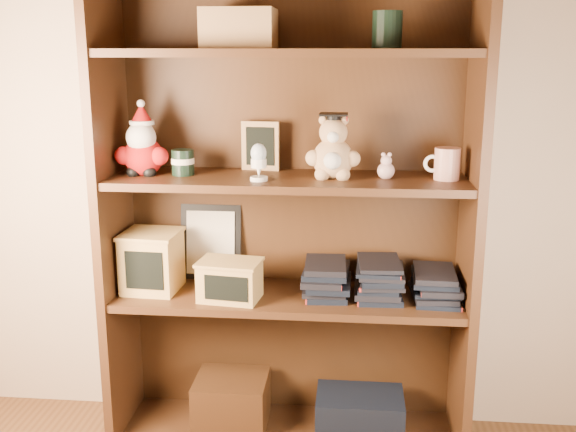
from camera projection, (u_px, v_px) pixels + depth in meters
The scene contains 16 objects.
bookcase at pixel (289, 224), 2.25m from camera, with size 1.20×0.35×1.60m.
shelf_lower at pixel (288, 298), 2.26m from camera, with size 1.14×0.33×0.02m.
shelf_upper at pixel (288, 181), 2.16m from camera, with size 1.14×0.33×0.02m.
santa_plush at pixel (142, 147), 2.18m from camera, with size 0.18×0.13×0.25m.
teachers_tin at pixel (183, 162), 2.18m from camera, with size 0.07×0.07×0.08m.
chalkboard_plaque at pixel (260, 147), 2.26m from camera, with size 0.13×0.07×0.16m.
egg_cup at pixel (259, 161), 2.08m from camera, with size 0.06×0.06×0.12m.
grad_teddy_bear at pixel (333, 153), 2.12m from camera, with size 0.17×0.15×0.21m.
pink_figurine at pixel (386, 168), 2.12m from camera, with size 0.05×0.05×0.09m.
teacher_mug at pixel (446, 164), 2.10m from camera, with size 0.11×0.08×0.10m.
certificate_frame at pixel (211, 242), 2.39m from camera, with size 0.21×0.06×0.27m.
treats_box at pixel (152, 261), 2.28m from camera, with size 0.20×0.20×0.20m.
pencils_box at pixel (230, 280), 2.19m from camera, with size 0.22×0.17×0.13m.
book_stack_left at pixel (326, 282), 2.23m from camera, with size 0.14×0.20×0.10m.
book_stack_mid at pixel (379, 279), 2.21m from camera, with size 0.14×0.20×0.13m.
book_stack_right at pixel (435, 285), 2.20m from camera, with size 0.14×0.20×0.10m.
Camera 1 is at (0.22, -0.81, 1.35)m, focal length 42.00 mm.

